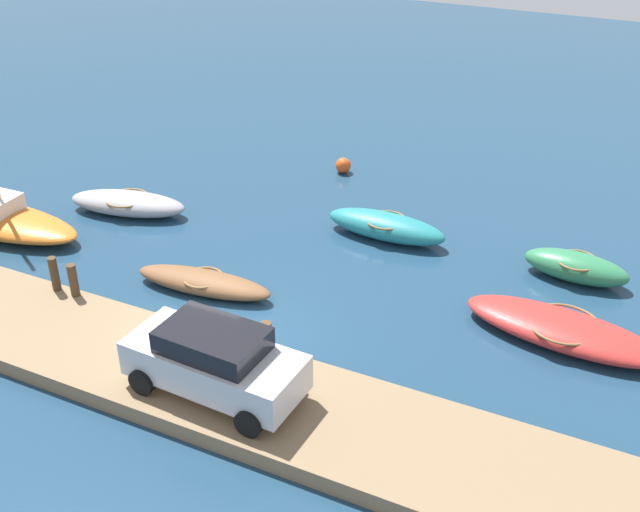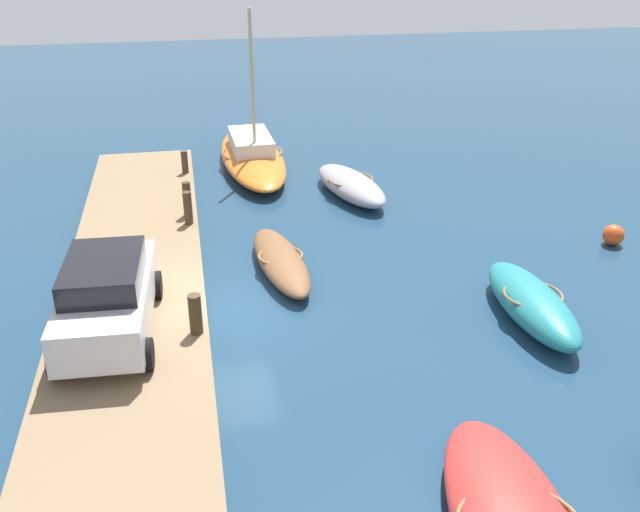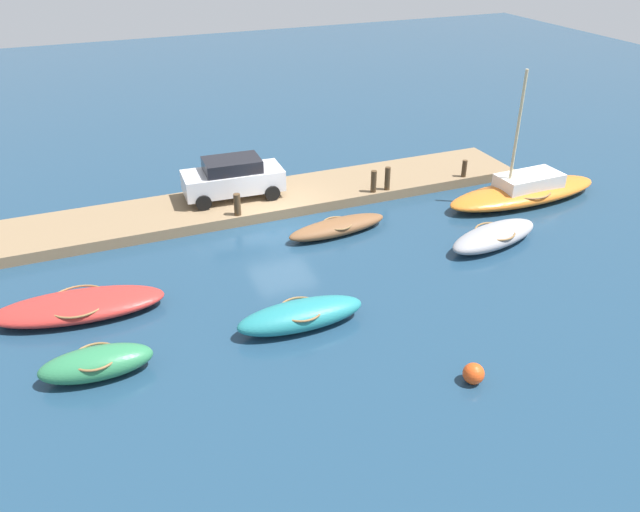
{
  "view_description": "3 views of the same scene",
  "coord_description": "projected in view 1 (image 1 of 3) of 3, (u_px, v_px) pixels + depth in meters",
  "views": [
    {
      "loc": [
        9.37,
        -13.67,
        11.93
      ],
      "look_at": [
        0.84,
        4.02,
        0.61
      ],
      "focal_mm": 43.17,
      "sensor_mm": 36.0,
      "label": 1
    },
    {
      "loc": [
        14.54,
        -0.45,
        8.28
      ],
      "look_at": [
        -1.24,
        2.64,
        0.59
      ],
      "focal_mm": 39.47,
      "sensor_mm": 36.0,
      "label": 2
    },
    {
      "loc": [
        7.29,
        21.91,
        11.42
      ],
      "look_at": [
        0.04,
        4.27,
        0.72
      ],
      "focal_mm": 35.73,
      "sensor_mm": 36.0,
      "label": 3
    }
  ],
  "objects": [
    {
      "name": "motorboat_red",
      "position": [
        563.0,
        329.0,
        19.9
      ],
      "size": [
        5.41,
        2.41,
        0.67
      ],
      "rotation": [
        0.0,
        0.0,
        -0.12
      ],
      "color": "#B72D28",
      "rests_on": "ground_plane"
    },
    {
      "name": "rowboat_brown",
      "position": [
        204.0,
        282.0,
        21.98
      ],
      "size": [
        4.26,
        1.52,
        0.59
      ],
      "rotation": [
        0.0,
        0.0,
        0.1
      ],
      "color": "brown",
      "rests_on": "ground_plane"
    },
    {
      "name": "marker_buoy",
      "position": [
        343.0,
        165.0,
        29.29
      ],
      "size": [
        0.59,
        0.59,
        0.59
      ],
      "primitive_type": "sphere",
      "color": "#E54C19",
      "rests_on": "ground_plane"
    },
    {
      "name": "mooring_post_mid_east",
      "position": [
        73.0,
        280.0,
        20.92
      ],
      "size": [
        0.24,
        0.24,
        0.96
      ],
      "primitive_type": "cylinder",
      "color": "#47331E",
      "rests_on": "dock_platform"
    },
    {
      "name": "dinghy_green",
      "position": [
        576.0,
        267.0,
        22.48
      ],
      "size": [
        3.09,
        1.35,
        0.84
      ],
      "rotation": [
        0.0,
        0.0,
        -0.06
      ],
      "color": "#2D7A4C",
      "rests_on": "ground_plane"
    },
    {
      "name": "mooring_post_mid_west",
      "position": [
        54.0,
        274.0,
        21.15
      ],
      "size": [
        0.24,
        0.24,
        1.02
      ],
      "primitive_type": "cylinder",
      "color": "#47331E",
      "rests_on": "dock_platform"
    },
    {
      "name": "dock_platform",
      "position": [
        180.0,
        375.0,
        18.5
      ],
      "size": [
        23.37,
        3.34,
        0.43
      ],
      "primitive_type": "cube",
      "color": "#846B4C",
      "rests_on": "ground_plane"
    },
    {
      "name": "parked_car",
      "position": [
        215.0,
        360.0,
        17.21
      ],
      "size": [
        4.19,
        2.09,
        1.7
      ],
      "rotation": [
        0.0,
        0.0,
        -0.05
      ],
      "color": "silver",
      "rests_on": "dock_platform"
    },
    {
      "name": "rowboat_teal",
      "position": [
        386.0,
        226.0,
        24.7
      ],
      "size": [
        4.01,
        1.38,
        0.83
      ],
      "rotation": [
        0.0,
        0.0,
        -0.02
      ],
      "color": "teal",
      "rests_on": "ground_plane"
    },
    {
      "name": "rowboat_grey",
      "position": [
        128.0,
        203.0,
        26.26
      ],
      "size": [
        4.35,
        2.28,
        0.74
      ],
      "rotation": [
        0.0,
        0.0,
        0.22
      ],
      "color": "#939399",
      "rests_on": "ground_plane"
    },
    {
      "name": "ground_plane",
      "position": [
        225.0,
        338.0,
        20.15
      ],
      "size": [
        84.0,
        84.0,
        0.0
      ],
      "primitive_type": "plane",
      "color": "navy"
    },
    {
      "name": "mooring_post_east",
      "position": [
        266.0,
        338.0,
        18.67
      ],
      "size": [
        0.27,
        0.27,
        0.89
      ],
      "primitive_type": "cylinder",
      "color": "#47331E",
      "rests_on": "dock_platform"
    }
  ]
}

